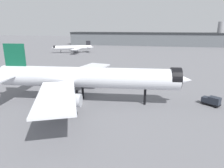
{
  "coord_description": "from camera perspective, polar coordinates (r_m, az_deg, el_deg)",
  "views": [
    {
      "loc": [
        20.79,
        -58.36,
        24.25
      ],
      "look_at": [
        9.35,
        2.32,
        6.53
      ],
      "focal_mm": 32.36,
      "sensor_mm": 36.0,
      "label": 1
    }
  ],
  "objects": [
    {
      "name": "ground",
      "position": [
        66.53,
        -8.35,
        -5.55
      ],
      "size": [
        900.0,
        900.0,
        0.0
      ],
      "primitive_type": "plane",
      "color": "slate"
    },
    {
      "name": "airliner_near_gate",
      "position": [
        65.1,
        -7.06,
        1.75
      ],
      "size": [
        65.19,
        59.26,
        18.94
      ],
      "rotation": [
        0.0,
        0.0,
        0.08
      ],
      "color": "silver",
      "rests_on": "ground"
    },
    {
      "name": "airliner_far_taxiway",
      "position": [
        197.07,
        -10.95,
        10.07
      ],
      "size": [
        38.0,
        33.99,
        10.98
      ],
      "rotation": [
        0.0,
        0.0,
        3.53
      ],
      "color": "white",
      "rests_on": "ground"
    },
    {
      "name": "terminal_building",
      "position": [
        273.44,
        12.5,
        12.34
      ],
      "size": [
        225.21,
        28.64,
        29.58
      ],
      "rotation": [
        0.0,
        0.0,
        -0.02
      ],
      "color": "slate",
      "rests_on": "ground"
    },
    {
      "name": "service_truck_front",
      "position": [
        71.25,
        26.27,
        -4.26
      ],
      "size": [
        5.74,
        5.22,
        3.0
      ],
      "rotation": [
        0.0,
        0.0,
        2.47
      ],
      "color": "black",
      "rests_on": "ground"
    },
    {
      "name": "baggage_tug_wing",
      "position": [
        94.21,
        12.03,
        1.34
      ],
      "size": [
        3.56,
        2.79,
        1.85
      ],
      "rotation": [
        0.0,
        0.0,
        5.93
      ],
      "color": "black",
      "rests_on": "ground"
    }
  ]
}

